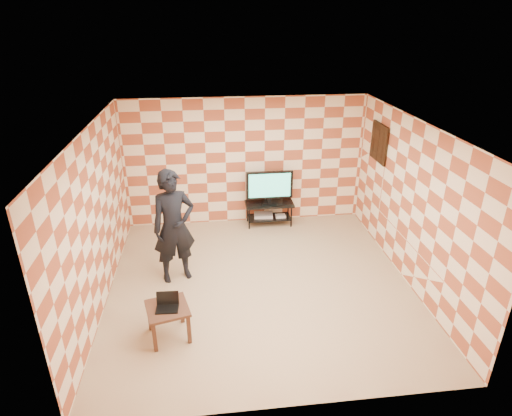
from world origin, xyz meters
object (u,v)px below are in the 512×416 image
Objects in this scene: tv_stand at (269,209)px; person at (174,227)px; tv at (270,186)px; side_table at (168,312)px.

tv_stand is 2.70m from person.
tv is (-0.00, -0.00, 0.53)m from tv_stand.
side_table is 1.60m from person.
person is (-1.87, -1.84, 0.09)m from tv.
tv_stand and side_table have the same top height.
tv is 1.45× the size of side_table.
person is at bearing -135.41° from tv.
tv_stand is 0.52× the size of person.
tv_stand is 0.53m from tv.
side_table is at bearing -110.83° from person.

